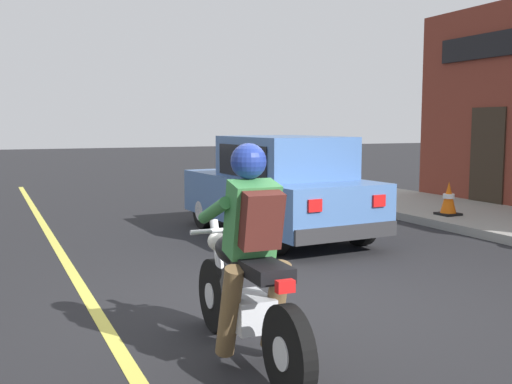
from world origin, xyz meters
name	(u,v)px	position (x,y,z in m)	size (l,w,h in m)	color
ground_plane	(295,306)	(0.00, 0.00, 0.00)	(80.00, 80.00, 0.00)	black
sidewalk_curb	(486,218)	(5.50, 3.00, 0.07)	(2.60, 22.00, 0.14)	gray
lane_stripe	(64,259)	(-1.80, 3.00, 0.00)	(0.12, 19.80, 0.01)	#D1C64C
motorcycle_with_rider	(248,272)	(-0.97, -1.06, 0.68)	(0.56, 2.02, 1.62)	black
car_hatchback	(278,188)	(1.45, 3.28, 0.77)	(1.86, 3.87, 1.57)	black
traffic_cone	(449,199)	(4.81, 3.21, 0.43)	(0.36, 0.36, 0.60)	black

